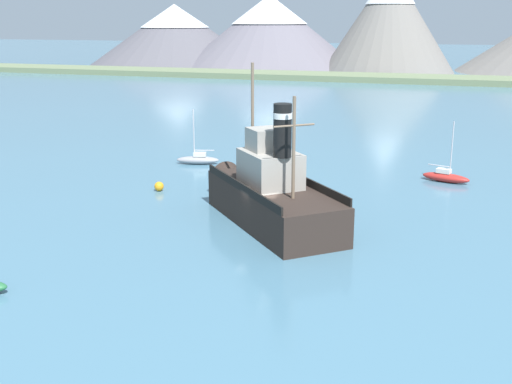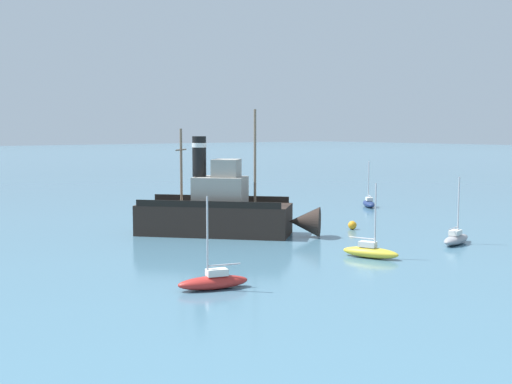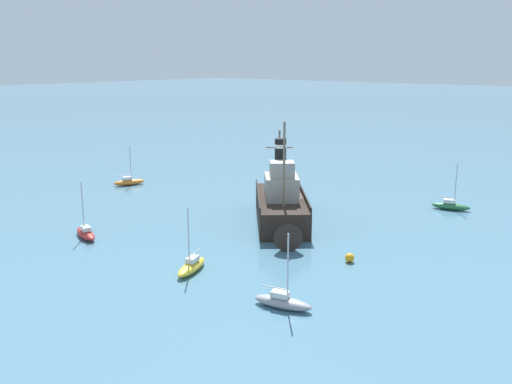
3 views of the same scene
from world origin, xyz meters
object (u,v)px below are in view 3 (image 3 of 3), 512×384
sailboat_grey (283,301)px  sailboat_orange (129,182)px  old_tugboat (281,205)px  mooring_buoy (350,258)px  sailboat_yellow (191,266)px  sailboat_green (451,206)px  sailboat_red (86,233)px

sailboat_grey → sailboat_orange: same height
old_tugboat → mooring_buoy: bearing=155.3°
sailboat_yellow → sailboat_grey: bearing=176.8°
old_tugboat → sailboat_grey: 17.90m
old_tugboat → sailboat_yellow: old_tugboat is taller
sailboat_green → sailboat_yellow: same height
sailboat_grey → sailboat_orange: (35.03, -14.98, 0.00)m
sailboat_grey → sailboat_orange: bearing=-23.1°
sailboat_orange → old_tugboat: bearing=178.0°
sailboat_orange → mooring_buoy: size_ratio=6.86×
sailboat_orange → sailboat_green: bearing=-157.6°
sailboat_green → mooring_buoy: 19.71m
sailboat_grey → mooring_buoy: bearing=-85.1°
sailboat_grey → old_tugboat: bearing=-52.4°
mooring_buoy → sailboat_orange: bearing=-9.1°
old_tugboat → mooring_buoy: size_ratio=18.25×
sailboat_red → sailboat_green: (-20.93, -29.24, 0.00)m
sailboat_red → sailboat_orange: same height
sailboat_red → sailboat_grey: 21.38m
sailboat_red → mooring_buoy: (-20.57, -9.53, -0.07)m
old_tugboat → sailboat_yellow: 13.90m
sailboat_red → sailboat_orange: (13.65, -14.99, 0.00)m
sailboat_green → sailboat_grey: 29.23m
sailboat_grey → sailboat_orange: size_ratio=1.00×
sailboat_grey → sailboat_red: bearing=0.0°
old_tugboat → sailboat_green: (-10.44, -15.08, -1.40)m
old_tugboat → sailboat_green: old_tugboat is taller
sailboat_orange → mooring_buoy: (-34.22, 5.46, -0.07)m
old_tugboat → sailboat_yellow: size_ratio=2.66×
sailboat_red → sailboat_grey: same height
old_tugboat → sailboat_orange: bearing=-2.0°
old_tugboat → sailboat_red: old_tugboat is taller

